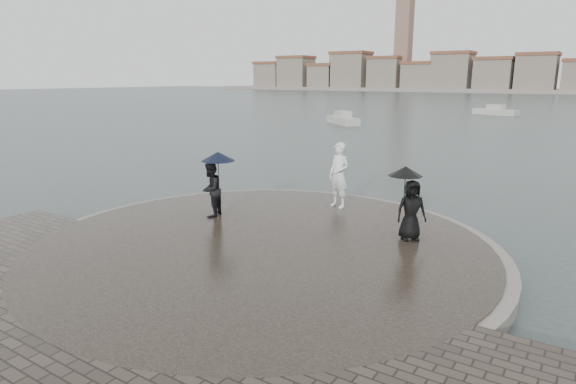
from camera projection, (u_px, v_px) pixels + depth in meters
The scene contains 8 objects.
ground at pixel (161, 305), 9.96m from camera, with size 400.00×400.00×0.00m, color #2B3835.
kerb_ring at pixel (261, 249), 12.77m from camera, with size 12.50×12.50×0.32m, color gray.
quay_tip at pixel (261, 248), 12.76m from camera, with size 11.90×11.90×0.36m, color #2D261E.
statue at pixel (339, 175), 15.90m from camera, with size 0.79×0.52×2.17m, color white.
visitor_left at pixel (213, 181), 14.78m from camera, with size 1.22×1.12×2.04m.
visitor_right at pixel (410, 200), 12.71m from camera, with size 1.18×1.02×1.95m.
far_skyline at pixel (558, 74), 142.75m from camera, with size 260.00×20.00×37.00m.
boats at pixel (545, 124), 44.80m from camera, with size 38.82×29.35×1.50m.
Camera 1 is at (7.22, -6.20, 4.58)m, focal length 30.00 mm.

